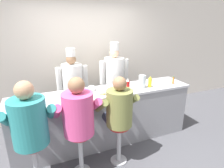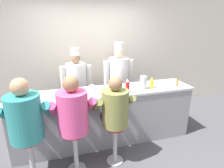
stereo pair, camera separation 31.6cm
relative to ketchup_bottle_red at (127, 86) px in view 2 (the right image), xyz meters
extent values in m
plane|color=#4C4C51|center=(-0.34, -0.14, -1.09)|extent=(20.00, 20.00, 0.00)
cube|color=beige|center=(-0.34, 1.44, 0.26)|extent=(10.00, 0.06, 2.70)
cube|color=gray|center=(-0.34, 0.17, -0.62)|extent=(3.09, 0.59, 0.94)
cube|color=#BCBCC1|center=(-0.34, 0.17, -0.13)|extent=(3.15, 0.62, 0.04)
cylinder|color=red|center=(0.00, 0.00, -0.02)|extent=(0.07, 0.07, 0.18)
cone|color=white|center=(0.00, 0.00, 0.10)|extent=(0.05, 0.05, 0.05)
cylinder|color=yellow|center=(0.48, 0.05, -0.03)|extent=(0.06, 0.06, 0.16)
cone|color=yellow|center=(0.48, 0.05, 0.07)|extent=(0.05, 0.05, 0.05)
cylinder|color=orange|center=(0.99, 0.05, -0.05)|extent=(0.03, 0.03, 0.13)
cylinder|color=#287F2D|center=(0.99, 0.05, 0.02)|extent=(0.02, 0.02, 0.01)
cylinder|color=silver|center=(0.32, 0.07, 0.01)|extent=(0.12, 0.12, 0.23)
cube|color=silver|center=(0.39, 0.07, 0.02)|extent=(0.01, 0.01, 0.14)
cylinder|color=white|center=(-0.46, -0.02, -0.10)|extent=(0.24, 0.24, 0.02)
ellipsoid|color=#E0BC60|center=(-0.46, -0.02, -0.08)|extent=(0.11, 0.09, 0.03)
cylinder|color=#B24C47|center=(-1.60, -0.02, -0.08)|extent=(0.16, 0.16, 0.05)
cylinder|color=white|center=(-0.55, 0.26, -0.07)|extent=(0.10, 0.10, 0.08)
torus|color=white|center=(-0.49, 0.26, -0.06)|extent=(0.06, 0.02, 0.06)
cylinder|color=#4C7AB2|center=(-1.78, -0.06, -0.06)|extent=(0.09, 0.09, 0.09)
torus|color=#4C7AB2|center=(-1.72, -0.06, -0.06)|extent=(0.07, 0.02, 0.07)
cylinder|color=#B2B5BA|center=(-1.54, -0.43, -0.76)|extent=(0.07, 0.07, 0.62)
cylinder|color=red|center=(-1.54, -0.43, -0.46)|extent=(0.30, 0.30, 0.05)
cylinder|color=#33384C|center=(-1.64, -0.22, -0.42)|extent=(0.16, 0.43, 0.16)
cylinder|color=#33384C|center=(-1.43, -0.22, -0.42)|extent=(0.16, 0.43, 0.16)
cylinder|color=teal|center=(-1.54, -0.43, -0.13)|extent=(0.43, 0.43, 0.60)
cylinder|color=teal|center=(-1.81, -0.31, -0.10)|extent=(0.11, 0.46, 0.37)
cylinder|color=teal|center=(-1.27, -0.31, -0.10)|extent=(0.11, 0.46, 0.37)
sphere|color=tan|center=(-1.54, -0.43, 0.28)|extent=(0.22, 0.22, 0.22)
cylinder|color=#B2B5BA|center=(-0.94, -0.43, -1.08)|extent=(0.26, 0.26, 0.02)
cylinder|color=#B2B5BA|center=(-0.94, -0.43, -0.76)|extent=(0.07, 0.07, 0.62)
cylinder|color=red|center=(-0.94, -0.43, -0.46)|extent=(0.30, 0.30, 0.05)
cylinder|color=#33384C|center=(-1.04, -0.22, -0.42)|extent=(0.16, 0.41, 0.16)
cylinder|color=#33384C|center=(-0.84, -0.22, -0.42)|extent=(0.16, 0.41, 0.16)
cylinder|color=#E54C8C|center=(-0.94, -0.43, -0.14)|extent=(0.41, 0.41, 0.59)
cylinder|color=#E54C8C|center=(-1.20, -0.31, -0.11)|extent=(0.11, 0.45, 0.36)
cylinder|color=#E54C8C|center=(-0.68, -0.31, -0.11)|extent=(0.11, 0.45, 0.36)
sphere|color=#8C6647|center=(-0.94, -0.43, 0.26)|extent=(0.21, 0.21, 0.21)
cylinder|color=#B2B5BA|center=(-0.35, -0.43, -1.08)|extent=(0.26, 0.26, 0.02)
cylinder|color=#B2B5BA|center=(-0.35, -0.43, -0.76)|extent=(0.07, 0.07, 0.62)
cylinder|color=red|center=(-0.35, -0.43, -0.46)|extent=(0.30, 0.30, 0.05)
cylinder|color=#33384C|center=(-0.44, -0.24, -0.42)|extent=(0.14, 0.38, 0.14)
cylinder|color=#33384C|center=(-0.25, -0.24, -0.42)|extent=(0.14, 0.38, 0.14)
cylinder|color=olive|center=(-0.35, -0.43, -0.16)|extent=(0.38, 0.38, 0.54)
cylinder|color=olive|center=(-0.59, -0.32, -0.14)|extent=(0.10, 0.41, 0.33)
cylinder|color=olive|center=(-0.10, -0.32, -0.14)|extent=(0.10, 0.41, 0.33)
sphere|color=#8C6647|center=(-0.35, -0.43, 0.21)|extent=(0.20, 0.20, 0.20)
cube|color=#232328|center=(-0.74, 0.98, -0.71)|extent=(0.31, 0.17, 0.75)
cube|color=white|center=(-0.74, 0.93, -0.56)|extent=(0.28, 0.02, 0.45)
cylinder|color=white|center=(-0.74, 0.98, -0.06)|extent=(0.41, 0.41, 0.56)
sphere|color=#8C6647|center=(-0.74, 0.98, 0.32)|extent=(0.19, 0.19, 0.19)
cylinder|color=white|center=(-0.74, 0.98, 0.46)|extent=(0.17, 0.17, 0.15)
cylinder|color=white|center=(-1.00, 0.98, -0.06)|extent=(0.11, 0.11, 0.48)
cylinder|color=white|center=(-0.48, 0.98, -0.06)|extent=(0.11, 0.11, 0.48)
cube|color=#232328|center=(0.17, 0.97, -0.70)|extent=(0.33, 0.18, 0.79)
cube|color=white|center=(0.17, 0.92, -0.54)|extent=(0.29, 0.02, 0.47)
cylinder|color=white|center=(0.17, 0.97, -0.01)|extent=(0.43, 0.43, 0.59)
sphere|color=#DBB28E|center=(0.17, 0.97, 0.39)|extent=(0.20, 0.20, 0.20)
cylinder|color=white|center=(0.17, 0.97, 0.53)|extent=(0.18, 0.18, 0.16)
cylinder|color=white|center=(-0.11, 0.97, -0.01)|extent=(0.12, 0.12, 0.50)
cylinder|color=white|center=(0.44, 0.97, -0.01)|extent=(0.12, 0.12, 0.50)
camera|label=1|loc=(-1.37, -2.64, 1.02)|focal=30.00mm
camera|label=2|loc=(-1.07, -2.75, 1.02)|focal=30.00mm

